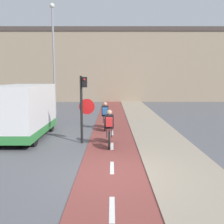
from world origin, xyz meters
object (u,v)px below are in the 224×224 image
Objects in this scene: street_lamp_far at (53,50)px; van at (23,112)px; traffic_light_pole at (83,102)px; cyclist_far at (105,117)px; cyclist_near at (109,129)px.

van is at bearing -88.43° from street_lamp_far.
traffic_light_pole is 9.53m from street_lamp_far.
cyclist_near is at bearing -85.52° from cyclist_far.
traffic_light_pole is at bearing -18.35° from van.
street_lamp_far reaches higher than cyclist_near.
traffic_light_pole reaches higher than cyclist_far.
traffic_light_pole is 0.65× the size of van.
traffic_light_pole is 1.72× the size of cyclist_far.
traffic_light_pole is at bearing -106.49° from cyclist_far.
cyclist_near is 1.02× the size of cyclist_far.
van is (-3.79, -1.90, 0.51)m from cyclist_far.
street_lamp_far is 10.74m from cyclist_near.
cyclist_near is (4.26, -8.93, -4.19)m from street_lamp_far.
cyclist_far is 4.27m from van.
van reaches higher than cyclist_near.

